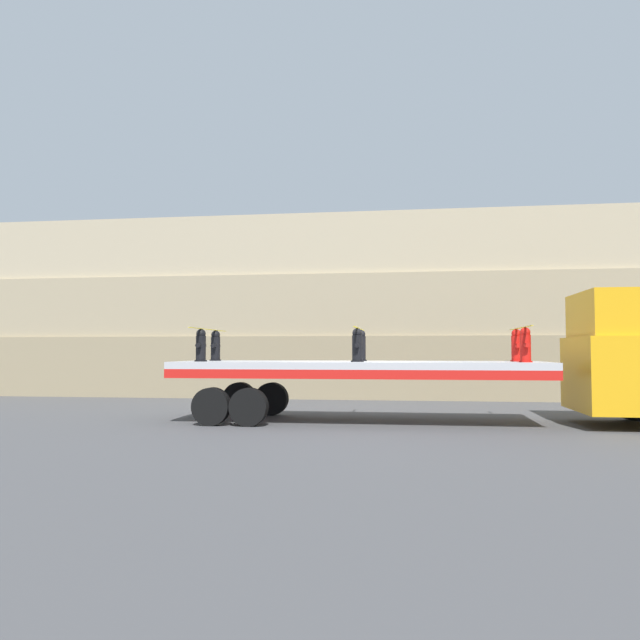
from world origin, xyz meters
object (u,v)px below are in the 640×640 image
(fire_hydrant_red_far_2, at_px, (516,346))
(fire_hydrant_red_near_2, at_px, (525,345))
(fire_hydrant_black_near_0, at_px, (201,346))
(truck_cab, at_px, (633,359))
(fire_hydrant_black_near_1, at_px, (357,346))
(fire_hydrant_black_far_0, at_px, (216,346))
(fire_hydrant_black_far_1, at_px, (361,346))
(flatbed_trailer, at_px, (337,372))

(fire_hydrant_red_far_2, bearing_deg, fire_hydrant_red_near_2, -90.00)
(fire_hydrant_black_near_0, bearing_deg, truck_cab, 3.30)
(truck_cab, bearing_deg, fire_hydrant_black_near_1, -174.72)
(fire_hydrant_black_far_0, relative_size, fire_hydrant_black_near_1, 1.00)
(fire_hydrant_black_far_0, xyz_separation_m, fire_hydrant_black_near_1, (3.62, -1.11, 0.00))
(truck_cab, xyz_separation_m, fire_hydrant_red_near_2, (-2.37, -0.55, 0.31))
(truck_cab, bearing_deg, fire_hydrant_black_near_0, -176.70)
(fire_hydrant_black_far_0, distance_m, fire_hydrant_black_near_1, 3.79)
(fire_hydrant_black_far_1, xyz_separation_m, fire_hydrant_red_far_2, (3.62, 0.00, 0.00))
(fire_hydrant_black_far_0, xyz_separation_m, fire_hydrant_black_far_1, (3.62, 0.00, 0.00))
(truck_cab, relative_size, fire_hydrant_black_near_0, 3.88)
(truck_cab, bearing_deg, flatbed_trailer, 180.00)
(flatbed_trailer, relative_size, fire_hydrant_red_near_2, 11.21)
(fire_hydrant_black_near_1, distance_m, fire_hydrant_red_near_2, 3.62)
(fire_hydrant_black_near_1, bearing_deg, flatbed_trailer, 132.79)
(fire_hydrant_red_near_2, bearing_deg, flatbed_trailer, 172.37)
(flatbed_trailer, height_order, fire_hydrant_black_far_1, fire_hydrant_black_far_1)
(fire_hydrant_black_far_1, height_order, fire_hydrant_red_far_2, same)
(fire_hydrant_black_near_0, bearing_deg, fire_hydrant_black_near_1, 0.00)
(fire_hydrant_black_far_0, bearing_deg, truck_cab, -3.30)
(flatbed_trailer, height_order, fire_hydrant_black_far_0, fire_hydrant_black_far_0)
(fire_hydrant_black_far_1, bearing_deg, fire_hydrant_black_near_0, -162.99)
(truck_cab, distance_m, fire_hydrant_black_far_0, 9.64)
(flatbed_trailer, height_order, fire_hydrant_red_far_2, fire_hydrant_red_far_2)
(fire_hydrant_black_far_1, xyz_separation_m, fire_hydrant_red_near_2, (3.62, -1.11, 0.00))
(truck_cab, bearing_deg, fire_hydrant_red_near_2, -166.84)
(fire_hydrant_black_near_0, bearing_deg, fire_hydrant_red_near_2, 0.00)
(fire_hydrant_black_far_0, xyz_separation_m, fire_hydrant_red_near_2, (7.25, -1.11, 0.00))
(fire_hydrant_black_near_1, xyz_separation_m, fire_hydrant_red_near_2, (3.62, 0.00, 0.00))
(flatbed_trailer, height_order, fire_hydrant_red_near_2, fire_hydrant_red_near_2)
(fire_hydrant_black_near_0, xyz_separation_m, fire_hydrant_black_far_0, (0.00, 1.11, 0.00))
(fire_hydrant_black_far_0, height_order, fire_hydrant_black_far_1, same)
(fire_hydrant_black_far_1, height_order, fire_hydrant_red_near_2, same)
(fire_hydrant_black_near_0, height_order, fire_hydrant_black_far_0, same)
(flatbed_trailer, distance_m, fire_hydrant_black_far_0, 3.22)
(fire_hydrant_black_near_1, bearing_deg, fire_hydrant_black_far_0, 162.99)
(fire_hydrant_red_near_2, bearing_deg, fire_hydrant_black_near_1, 180.00)
(truck_cab, height_order, fire_hydrant_red_near_2, truck_cab)
(fire_hydrant_red_far_2, bearing_deg, fire_hydrant_black_near_0, -171.30)
(flatbed_trailer, xyz_separation_m, fire_hydrant_red_far_2, (4.14, 0.55, 0.62))
(truck_cab, bearing_deg, fire_hydrant_black_far_1, 174.72)
(fire_hydrant_black_far_0, bearing_deg, fire_hydrant_red_near_2, -8.70)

